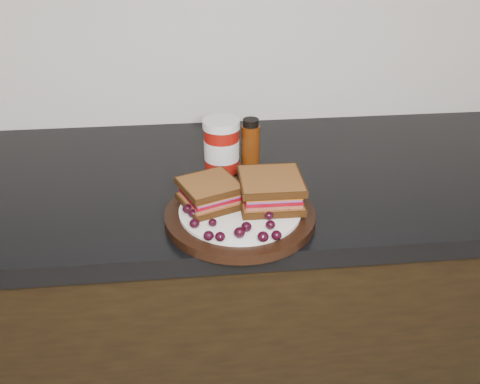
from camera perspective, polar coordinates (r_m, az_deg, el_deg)
The scene contains 30 objects.
base_cabinets at distance 1.45m, azimuth -11.77°, elevation -15.28°, with size 3.96×0.58×0.86m, color black.
countertop at distance 1.18m, azimuth -13.95°, elevation 0.46°, with size 3.98×0.60×0.04m, color black.
plate at distance 1.00m, azimuth 0.00°, elevation -2.56°, with size 0.28×0.28×0.02m, color black.
sandwich_left at distance 0.99m, azimuth -3.25°, elevation -0.12°, with size 0.10×0.10×0.05m, color brown, non-canonical shape.
sandwich_right at distance 1.00m, azimuth 3.29°, elevation 0.18°, with size 0.12×0.12×0.05m, color brown, non-canonical shape.
grape_0 at distance 0.93m, azimuth -4.87°, elevation -3.36°, with size 0.02×0.02×0.02m, color black.
grape_1 at distance 0.94m, azimuth -2.94°, elevation -3.27°, with size 0.02×0.02×0.01m, color black.
grape_2 at distance 0.90m, azimuth -3.36°, elevation -4.67°, with size 0.02×0.02×0.02m, color black.
grape_3 at distance 0.90m, azimuth -2.13°, elevation -4.78°, with size 0.02×0.02×0.02m, color black.
grape_4 at distance 0.91m, azimuth -0.05°, elevation -4.34°, with size 0.02×0.02×0.02m, color black.
grape_5 at distance 0.92m, azimuth 0.69°, elevation -3.73°, with size 0.02×0.02×0.02m, color black.
grape_6 at distance 0.90m, azimuth 2.47°, elevation -4.78°, with size 0.02×0.02×0.02m, color black.
grape_7 at distance 0.90m, azimuth 3.92°, elevation -4.62°, with size 0.02×0.02×0.02m, color black.
grape_8 at distance 0.93m, azimuth 3.27°, elevation -3.51°, with size 0.02×0.02×0.02m, color black.
grape_9 at distance 0.95m, azimuth 3.12°, elevation -2.54°, with size 0.02×0.02×0.02m, color black.
grape_10 at distance 0.97m, azimuth 5.15°, elevation -2.01°, with size 0.02×0.02×0.02m, color black.
grape_11 at distance 0.98m, azimuth 4.71°, elevation -1.76°, with size 0.02×0.02×0.02m, color black.
grape_12 at distance 0.98m, azimuth 4.62°, elevation -1.52°, with size 0.02×0.02×0.02m, color black.
grape_13 at distance 1.02m, azimuth 3.99°, elevation -0.19°, with size 0.02×0.02×0.02m, color black.
grape_14 at distance 1.03m, azimuth 3.00°, elevation 0.18°, with size 0.02×0.02×0.02m, color black.
grape_15 at distance 1.02m, azimuth -1.93°, elevation -0.22°, with size 0.02×0.02×0.02m, color black.
grape_16 at distance 1.01m, azimuth -3.87°, elevation -0.43°, with size 0.02×0.02×0.02m, color black.
grape_17 at distance 1.00m, azimuth -4.02°, elevation -0.96°, with size 0.02×0.02×0.02m, color black.
grape_18 at distance 0.98m, azimuth -5.61°, elevation -1.79°, with size 0.02×0.02×0.02m, color black.
grape_19 at distance 0.96m, azimuth -5.04°, elevation -2.30°, with size 0.02×0.02×0.02m, color black.
grape_20 at distance 1.00m, azimuth -2.79°, elevation -0.91°, with size 0.02×0.02×0.02m, color black.
grape_21 at distance 0.99m, azimuth -2.84°, elevation -1.16°, with size 0.02×0.02×0.01m, color black.
grape_22 at distance 0.98m, azimuth -3.32°, elevation -1.62°, with size 0.02×0.02×0.02m, color black.
condiment_jar at distance 1.15m, azimuth -1.98°, elevation 4.99°, with size 0.08×0.08×0.12m, color maroon.
oil_bottle at distance 1.17m, azimuth 1.13°, elevation 5.18°, with size 0.04×0.04×0.11m, color #532208.
Camera 1 is at (0.18, 0.67, 1.44)m, focal length 40.00 mm.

